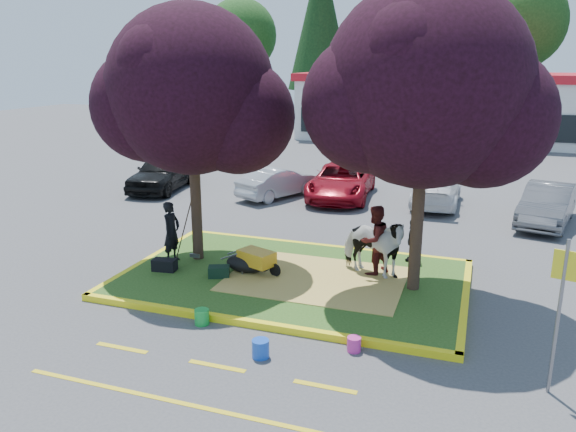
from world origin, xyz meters
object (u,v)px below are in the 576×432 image
(calf, at_px, (246,263))
(cow, at_px, (373,246))
(sign_post, at_px, (561,300))
(car_black, at_px, (163,172))
(bucket_blue, at_px, (261,349))
(wheelbarrow, at_px, (257,258))
(bucket_pink, at_px, (354,344))
(handler, at_px, (172,232))
(car_silver, at_px, (278,182))
(bucket_green, at_px, (202,317))

(calf, bearing_deg, cow, -10.25)
(sign_post, xyz_separation_m, car_black, (-13.92, 11.03, -0.90))
(car_black, bearing_deg, cow, -42.51)
(bucket_blue, bearing_deg, wheelbarrow, 113.14)
(sign_post, height_order, car_black, sign_post)
(bucket_pink, relative_size, car_black, 0.06)
(handler, relative_size, bucket_blue, 4.69)
(wheelbarrow, relative_size, car_silver, 0.44)
(bucket_blue, bearing_deg, bucket_pink, 26.32)
(sign_post, height_order, bucket_green, sign_post)
(car_black, bearing_deg, bucket_green, -62.66)
(calf, relative_size, bucket_green, 3.23)
(cow, height_order, bucket_green, cow)
(handler, bearing_deg, bucket_blue, -129.01)
(calf, height_order, bucket_green, calf)
(handler, bearing_deg, bucket_green, -136.85)
(bucket_green, bearing_deg, bucket_pink, -1.13)
(calf, relative_size, car_black, 0.24)
(cow, bearing_deg, sign_post, -117.62)
(wheelbarrow, xyz_separation_m, bucket_pink, (3.06, -2.71, -0.42))
(handler, bearing_deg, bucket_pink, -113.70)
(bucket_green, xyz_separation_m, bucket_pink, (3.22, -0.06, -0.02))
(bucket_pink, height_order, car_black, car_black)
(bucket_pink, relative_size, bucket_blue, 0.83)
(wheelbarrow, bearing_deg, bucket_green, -71.78)
(bucket_green, relative_size, bucket_blue, 0.95)
(sign_post, bearing_deg, cow, 147.82)
(bucket_green, relative_size, car_silver, 0.09)
(sign_post, distance_m, bucket_green, 6.72)
(bucket_pink, distance_m, car_silver, 12.39)
(wheelbarrow, bearing_deg, bucket_pink, -19.95)
(bucket_blue, bearing_deg, sign_post, 6.00)
(cow, relative_size, car_silver, 0.50)
(sign_post, height_order, bucket_pink, sign_post)
(sign_post, distance_m, car_black, 17.79)
(handler, bearing_deg, car_black, 36.23)
(wheelbarrow, height_order, car_silver, car_silver)
(cow, height_order, calf, cow)
(calf, xyz_separation_m, bucket_blue, (1.79, -3.52, -0.21))
(calf, height_order, sign_post, sign_post)
(handler, relative_size, sign_post, 0.61)
(bucket_green, relative_size, bucket_pink, 1.15)
(cow, xyz_separation_m, calf, (-3.01, -0.79, -0.54))
(cow, relative_size, calf, 1.72)
(sign_post, relative_size, car_black, 0.60)
(wheelbarrow, xyz_separation_m, bucket_green, (-0.15, -2.65, -0.40))
(wheelbarrow, distance_m, car_black, 11.03)
(handler, xyz_separation_m, bucket_pink, (5.52, -2.84, -0.81))
(cow, relative_size, bucket_pink, 6.38)
(wheelbarrow, xyz_separation_m, car_black, (-7.53, 8.06, 0.19))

